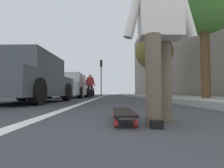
{
  "coord_description": "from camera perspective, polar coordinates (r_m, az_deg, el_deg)",
  "views": [
    {
      "loc": [
        -1.01,
        0.34,
        0.29
      ],
      "look_at": [
        13.88,
        0.28,
        1.05
      ],
      "focal_mm": 29.06,
      "sensor_mm": 36.0,
      "label": 1
    }
  ],
  "objects": [
    {
      "name": "ground_plane",
      "position": [
        11.02,
        1.55,
        -4.44
      ],
      "size": [
        80.0,
        80.0,
        0.0
      ],
      "primitive_type": "plane",
      "color": "#38383D"
    },
    {
      "name": "lane_stripe_white",
      "position": [
        21.03,
        -2.51,
        -3.71
      ],
      "size": [
        52.0,
        0.16,
        0.01
      ],
      "primitive_type": "cube",
      "color": "silver",
      "rests_on": "ground"
    },
    {
      "name": "sidewalk_curb",
      "position": [
        19.31,
        9.9,
        -3.53
      ],
      "size": [
        52.0,
        3.2,
        0.14
      ],
      "primitive_type": "cube",
      "color": "#9E9B93",
      "rests_on": "ground"
    },
    {
      "name": "building_facade",
      "position": [
        24.53,
        14.7,
        10.88
      ],
      "size": [
        40.0,
        1.2,
        12.21
      ],
      "primitive_type": "cube",
      "color": "slate",
      "rests_on": "ground"
    },
    {
      "name": "skateboard",
      "position": [
        1.89,
        3.59,
        -8.97
      ],
      "size": [
        0.84,
        0.2,
        0.11
      ],
      "color": "red",
      "rests_on": "ground"
    },
    {
      "name": "skater_person",
      "position": [
        1.9,
        14.78,
        17.05
      ],
      "size": [
        0.46,
        0.72,
        1.64
      ],
      "color": "brown",
      "rests_on": "ground"
    },
    {
      "name": "parked_car_near",
      "position": [
        6.28,
        -24.96,
        1.31
      ],
      "size": [
        4.21,
        2.07,
        1.5
      ],
      "color": "#4C5156",
      "rests_on": "ground"
    },
    {
      "name": "parked_car_mid",
      "position": [
        11.81,
        -13.11,
        -0.77
      ],
      "size": [
        4.61,
        1.98,
        1.49
      ],
      "color": "silver",
      "rests_on": "ground"
    },
    {
      "name": "parked_car_far",
      "position": [
        17.38,
        -9.16,
        -1.54
      ],
      "size": [
        4.2,
        1.9,
        1.47
      ],
      "color": "maroon",
      "rests_on": "ground"
    },
    {
      "name": "traffic_light",
      "position": [
        22.26,
        -3.42,
        4.11
      ],
      "size": [
        0.33,
        0.28,
        4.37
      ],
      "color": "#2D2D2D",
      "rests_on": "ground"
    },
    {
      "name": "street_tree_mid",
      "position": [
        13.16,
        13.1,
        9.87
      ],
      "size": [
        2.6,
        2.6,
        4.5
      ],
      "color": "brown",
      "rests_on": "ground"
    },
    {
      "name": "pedestrian_distant",
      "position": [
        12.36,
        -6.89,
        -0.05
      ],
      "size": [
        0.45,
        0.69,
        1.59
      ],
      "color": "black",
      "rests_on": "ground"
    }
  ]
}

